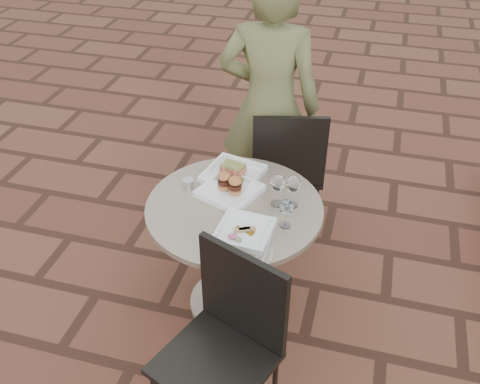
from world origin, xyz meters
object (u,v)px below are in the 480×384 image
(cafe_table, at_px, (235,242))
(chair_near, at_px, (228,333))
(plate_tuna, at_px, (244,231))
(chair_far, at_px, (287,163))
(diner, at_px, (269,107))
(plate_sliders, at_px, (230,188))
(plate_salmon, at_px, (233,173))

(cafe_table, height_order, chair_near, chair_near)
(chair_near, relative_size, plate_tuna, 3.50)
(chair_far, bearing_deg, diner, -50.43)
(plate_sliders, distance_m, plate_tuna, 0.33)
(cafe_table, distance_m, plate_sliders, 0.30)
(plate_sliders, bearing_deg, plate_salmon, 99.75)
(diner, xyz_separation_m, plate_tuna, (0.12, -1.03, -0.12))
(chair_far, distance_m, plate_salmon, 0.57)
(chair_near, height_order, plate_salmon, chair_near)
(plate_tuna, bearing_deg, chair_far, 87.95)
(cafe_table, relative_size, chair_near, 0.97)
(cafe_table, xyz_separation_m, chair_far, (0.14, 0.73, 0.07))
(diner, height_order, plate_salmon, diner)
(chair_near, xyz_separation_m, plate_tuna, (-0.05, 0.45, 0.20))
(cafe_table, distance_m, diner, 0.92)
(chair_far, bearing_deg, cafe_table, 65.15)
(chair_far, relative_size, chair_near, 1.00)
(plate_salmon, relative_size, plate_sliders, 0.96)
(plate_salmon, height_order, plate_sliders, plate_sliders)
(cafe_table, relative_size, plate_tuna, 3.38)
(chair_near, height_order, plate_tuna, chair_near)
(diner, relative_size, plate_sliders, 4.89)
(cafe_table, distance_m, plate_salmon, 0.37)
(plate_salmon, distance_m, plate_sliders, 0.15)
(diner, relative_size, plate_salmon, 5.09)
(cafe_table, bearing_deg, plate_tuna, -61.69)
(chair_far, relative_size, plate_tuna, 3.50)
(cafe_table, distance_m, plate_tuna, 0.34)
(cafe_table, bearing_deg, plate_salmon, 107.53)
(chair_far, distance_m, plate_tuna, 0.94)
(chair_far, xyz_separation_m, plate_sliders, (-0.19, -0.63, 0.21))
(cafe_table, xyz_separation_m, chair_near, (0.15, -0.64, 0.07))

